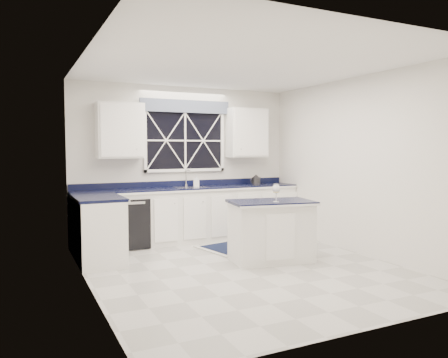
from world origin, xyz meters
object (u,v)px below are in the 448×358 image
dishwasher (128,222)px  soap_bottle (196,180)px  faucet (187,177)px  kettle (256,180)px  wine_glass (276,190)px  island (271,231)px

dishwasher → soap_bottle: bearing=4.9°
dishwasher → faucet: bearing=10.0°
faucet → kettle: (1.33, -0.14, -0.07)m
dishwasher → wine_glass: wine_glass is taller
soap_bottle → faucet: bearing=150.0°
faucet → island: (0.54, -1.96, -0.66)m
dishwasher → kettle: bearing=1.2°
island → soap_bottle: size_ratio=5.98×
island → faucet: bearing=115.0°
wine_glass → faucet: bearing=103.8°
dishwasher → island: size_ratio=0.65×
wine_glass → dishwasher: bearing=130.1°
soap_bottle → wine_glass: bearing=-79.7°
soap_bottle → kettle: bearing=-2.7°
dishwasher → faucet: 1.31m
dishwasher → wine_glass: size_ratio=3.27×
soap_bottle → dishwasher: bearing=-175.1°
dishwasher → kettle: (2.43, 0.05, 0.62)m
faucet → island: faucet is taller
dishwasher → wine_glass: 2.59m
island → kettle: bearing=76.1°
wine_glass → island: bearing=82.9°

